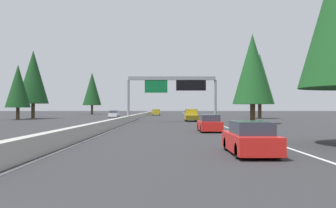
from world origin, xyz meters
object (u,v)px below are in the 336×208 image
sedan_near_center (250,139)px  minivan_mid_center (156,112)px  sedan_far_left (209,124)px  conifer_left_mid (33,77)px  pickup_distant_a (191,115)px  conifer_left_near (18,86)px  conifer_right_near (253,69)px  conifer_left_far (92,89)px  conifer_right_mid (260,79)px  oncoming_near (114,114)px  sign_gantry_overhead (173,86)px

sedan_near_center → minivan_mid_center: (79.74, 6.98, 0.27)m
sedan_far_left → conifer_left_mid: bearing=38.8°
pickup_distant_a → conifer_left_near: conifer_left_near is taller
sedan_far_left → minivan_mid_center: 65.33m
conifer_right_near → conifer_left_far: 73.21m
sedan_near_center → conifer_left_far: size_ratio=0.34×
pickup_distant_a → conifer_left_mid: conifer_left_mid is taller
minivan_mid_center → conifer_left_mid: bearing=141.4°
minivan_mid_center → conifer_right_mid: bearing=-143.2°
sedan_near_center → oncoming_near: (60.06, 15.38, 0.00)m
sign_gantry_overhead → sedan_far_left: (-19.24, -2.90, -4.48)m
sedan_far_left → conifer_right_near: conifer_right_near is taller
conifer_left_near → minivan_mid_center: bearing=-33.2°
sedan_near_center → conifer_left_mid: conifer_left_mid is taller
conifer_left_near → conifer_left_far: size_ratio=0.73×
sedan_far_left → oncoming_near: same height
conifer_left_mid → sign_gantry_overhead: bearing=-123.3°
sedan_near_center → conifer_left_near: (45.08, 29.70, 5.11)m
sign_gantry_overhead → sedan_far_left: sign_gantry_overhead is taller
sedan_far_left → oncoming_near: bearing=18.7°
minivan_mid_center → conifer_left_near: (-34.66, 22.72, 4.84)m
pickup_distant_a → conifer_right_near: conifer_right_near is taller
conifer_left_mid → oncoming_near: bearing=-58.8°
sign_gantry_overhead → conifer_right_near: 11.40m
sedan_far_left → conifer_right_near: size_ratio=0.38×
sedan_near_center → minivan_mid_center: minivan_mid_center is taller
minivan_mid_center → conifer_left_far: (13.72, 20.46, 6.97)m
sedan_far_left → conifer_left_near: size_ratio=0.46×
pickup_distant_a → conifer_left_mid: bearing=67.0°
minivan_mid_center → conifer_right_near: bearing=-164.6°
conifer_right_mid → sedan_far_left: bearing=159.3°
sign_gantry_overhead → sedan_near_center: (-34.02, -2.98, -4.48)m
conifer_left_near → conifer_left_mid: conifer_left_mid is taller
conifer_right_mid → conifer_left_far: size_ratio=0.96×
conifer_left_mid → minivan_mid_center: bearing=-38.6°
conifer_left_far → oncoming_near: bearing=-160.1°
conifer_left_mid → conifer_left_far: conifer_left_mid is taller
conifer_right_mid → conifer_left_mid: conifer_left_mid is taller
pickup_distant_a → oncoming_near: pickup_distant_a is taller
conifer_left_near → conifer_right_near: bearing=-113.8°
conifer_right_near → conifer_right_mid: bearing=-16.7°
sedan_far_left → conifer_left_far: bearing=19.2°
conifer_left_near → sedan_far_left: bearing=-135.7°
conifer_left_near → conifer_left_mid: size_ratio=0.73×
minivan_mid_center → conifer_right_mid: (-27.90, -20.88, 6.68)m
sign_gantry_overhead → conifer_left_near: conifer_left_near is taller
conifer_right_near → sign_gantry_overhead: bearing=62.8°
sign_gantry_overhead → conifer_right_mid: 24.68m
sedan_near_center → sedan_far_left: bearing=0.3°
oncoming_near → conifer_left_near: (-14.98, 14.32, 5.11)m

